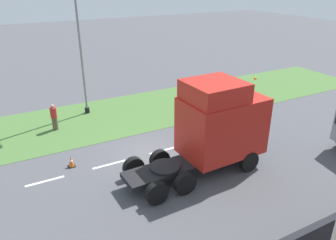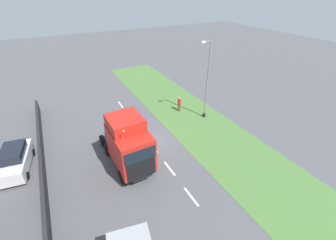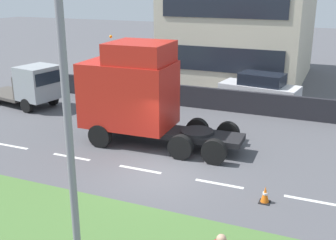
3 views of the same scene
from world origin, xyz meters
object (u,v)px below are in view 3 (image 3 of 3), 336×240
flatbed_truck (33,85)px  lamp_post (72,153)px  traffic_cone_lead (265,195)px  lorry_cab (135,93)px  parked_car (260,90)px

flatbed_truck → lamp_post: lamp_post is taller
traffic_cone_lead → flatbed_truck: bearing=67.2°
lorry_cab → flatbed_truck: bearing=69.6°
parked_car → lamp_post: 18.32m
parked_car → lamp_post: bearing=-172.2°
lamp_post → parked_car: bearing=-0.7°
lorry_cab → flatbed_truck: 8.48m
lorry_cab → parked_car: size_ratio=1.53×
flatbed_truck → traffic_cone_lead: 15.74m
parked_car → lamp_post: lamp_post is taller
parked_car → traffic_cone_lead: (-11.48, -2.46, -0.68)m
flatbed_truck → parked_car: 13.18m
flatbed_truck → traffic_cone_lead: bearing=77.7°
lorry_cab → traffic_cone_lead: bearing=-119.4°
lorry_cab → lamp_post: (-10.00, -3.83, 1.59)m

